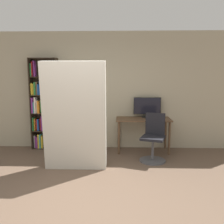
% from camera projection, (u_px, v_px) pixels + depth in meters
% --- Properties ---
extents(ground_plane, '(16.00, 16.00, 0.00)m').
position_uv_depth(ground_plane, '(75.00, 211.00, 3.20)').
color(ground_plane, brown).
extents(wall_back, '(8.00, 0.06, 2.70)m').
position_uv_depth(wall_back, '(96.00, 91.00, 5.83)').
color(wall_back, tan).
rests_on(wall_back, ground).
extents(desk, '(1.21, 0.57, 0.76)m').
position_uv_depth(desk, '(143.00, 123.00, 5.59)').
color(desk, brown).
rests_on(desk, ground).
extents(monitor, '(0.62, 0.24, 0.46)m').
position_uv_depth(monitor, '(147.00, 107.00, 5.68)').
color(monitor, black).
rests_on(monitor, desk).
extents(office_chair, '(0.56, 0.56, 0.96)m').
position_uv_depth(office_chair, '(153.00, 142.00, 5.02)').
color(office_chair, '#4C4C51').
rests_on(office_chair, ground).
extents(bookshelf, '(0.63, 0.26, 2.10)m').
position_uv_depth(bookshelf, '(42.00, 107.00, 5.80)').
color(bookshelf, '#2D2319').
rests_on(bookshelf, ground).
extents(mattress_near, '(1.12, 0.40, 1.97)m').
position_uv_depth(mattress_near, '(75.00, 116.00, 4.48)').
color(mattress_near, beige).
rests_on(mattress_near, ground).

